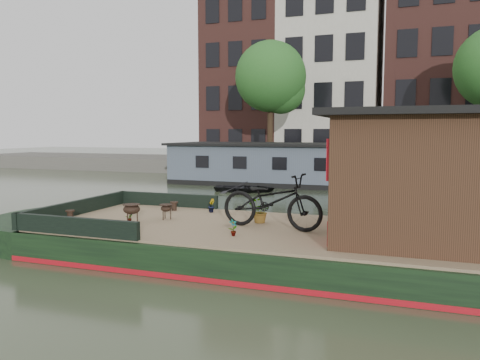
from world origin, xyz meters
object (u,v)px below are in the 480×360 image
(brazier_front, at_px, (132,214))
(bicycle, at_px, (272,201))
(cabin, at_px, (435,175))
(potted_plant_a, at_px, (233,228))
(dinghy, at_px, (245,185))
(brazier_rear, at_px, (166,212))

(brazier_front, bearing_deg, bicycle, 9.22)
(cabin, relative_size, potted_plant_a, 12.05)
(potted_plant_a, xyz_separation_m, brazier_front, (-2.59, 0.45, 0.05))
(cabin, height_order, brazier_front, cabin)
(dinghy, bearing_deg, potted_plant_a, -169.38)
(cabin, bearing_deg, brazier_rear, 178.48)
(potted_plant_a, height_order, brazier_rear, brazier_rear)
(cabin, distance_m, dinghy, 12.92)
(potted_plant_a, height_order, dinghy, potted_plant_a)
(potted_plant_a, xyz_separation_m, dinghy, (-3.73, 11.44, -0.53))
(cabin, distance_m, brazier_rear, 5.84)
(bicycle, xyz_separation_m, brazier_front, (-3.09, -0.50, -0.37))
(cabin, height_order, potted_plant_a, cabin)
(dinghy, bearing_deg, brazier_rear, -178.38)
(brazier_front, height_order, dinghy, brazier_front)
(brazier_rear, bearing_deg, bicycle, -3.58)
(cabin, xyz_separation_m, bicycle, (-3.15, -0.01, -0.64))
(potted_plant_a, distance_m, dinghy, 12.05)
(brazier_front, bearing_deg, brazier_rear, 52.85)
(bicycle, relative_size, dinghy, 0.81)
(bicycle, relative_size, brazier_front, 5.19)
(bicycle, bearing_deg, brazier_front, 105.97)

